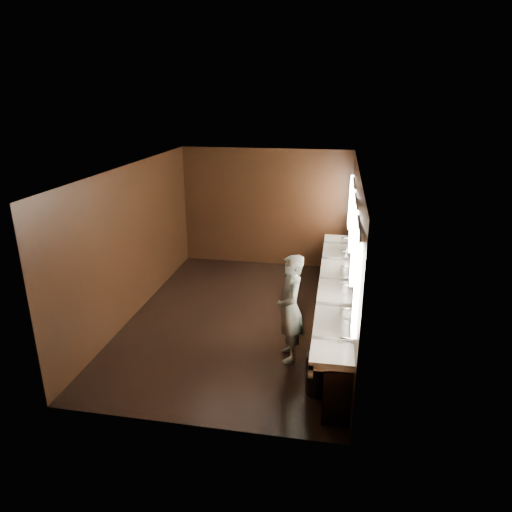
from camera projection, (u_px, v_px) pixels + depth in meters
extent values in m
plane|color=black|center=(240.00, 318.00, 8.58)|extent=(6.00, 6.00, 0.00)
cube|color=#2D2D2B|center=(238.00, 168.00, 7.64)|extent=(4.00, 6.00, 0.02)
cube|color=black|center=(265.00, 208.00, 10.89)|extent=(4.00, 0.02, 2.80)
cube|color=black|center=(184.00, 327.00, 5.33)|extent=(4.00, 0.02, 2.80)
cube|color=black|center=(133.00, 241.00, 8.44)|extent=(0.02, 6.00, 2.80)
cube|color=black|center=(353.00, 254.00, 7.77)|extent=(0.02, 6.00, 2.80)
cube|color=black|center=(339.00, 306.00, 8.14)|extent=(0.36, 5.40, 0.81)
cube|color=silver|center=(335.00, 282.00, 8.01)|extent=(0.55, 5.40, 0.12)
cube|color=silver|center=(321.00, 286.00, 8.07)|extent=(0.06, 5.40, 0.18)
cylinder|color=silver|center=(347.00, 339.00, 5.89)|extent=(0.18, 0.04, 0.04)
cylinder|color=silver|center=(347.00, 309.00, 6.70)|extent=(0.18, 0.04, 0.04)
cylinder|color=silver|center=(346.00, 286.00, 7.52)|extent=(0.18, 0.04, 0.04)
cylinder|color=silver|center=(346.00, 267.00, 8.34)|extent=(0.18, 0.04, 0.04)
cylinder|color=silver|center=(346.00, 251.00, 9.15)|extent=(0.18, 0.04, 0.04)
cylinder|color=silver|center=(346.00, 238.00, 9.97)|extent=(0.18, 0.04, 0.04)
cube|color=#FAEACF|center=(357.00, 292.00, 5.44)|extent=(0.06, 0.22, 1.15)
cube|color=white|center=(356.00, 268.00, 6.18)|extent=(0.03, 1.32, 1.15)
cube|color=#FAEACF|center=(354.00, 249.00, 6.92)|extent=(0.06, 0.23, 1.15)
cube|color=white|center=(354.00, 234.00, 7.66)|extent=(0.03, 1.32, 1.15)
cube|color=#FAEACF|center=(352.00, 222.00, 8.40)|extent=(0.06, 0.23, 1.15)
cube|color=white|center=(352.00, 211.00, 9.14)|extent=(0.03, 1.32, 1.15)
cube|color=#FAEACF|center=(351.00, 202.00, 9.89)|extent=(0.06, 0.22, 1.15)
imported|color=#81BAC1|center=(290.00, 308.00, 7.00)|extent=(0.55, 0.71, 1.73)
cylinder|color=black|center=(319.00, 374.00, 6.36)|extent=(0.50, 0.50, 0.59)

